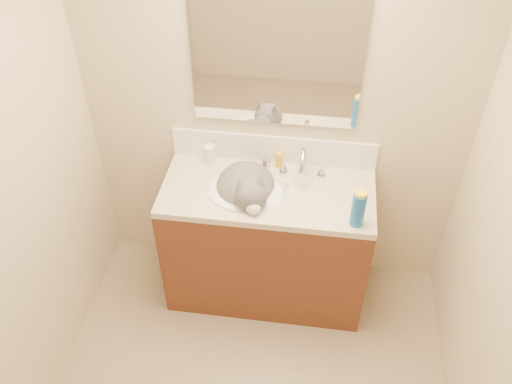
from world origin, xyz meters
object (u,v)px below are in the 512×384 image
(pill_bottle, at_px, (210,154))
(amber_bottle, at_px, (279,160))
(basin, at_px, (246,201))
(spray_can, at_px, (358,209))
(faucet, at_px, (303,165))
(silver_jar, at_px, (266,162))
(vanity_cabinet, at_px, (267,245))
(cat, at_px, (247,190))

(pill_bottle, xyz_separation_m, amber_bottle, (0.41, 0.02, -0.01))
(basin, distance_m, spray_can, 0.66)
(faucet, height_order, pill_bottle, faucet)
(silver_jar, bearing_deg, basin, -109.50)
(faucet, bearing_deg, amber_bottle, 150.70)
(pill_bottle, height_order, spray_can, spray_can)
(pill_bottle, bearing_deg, basin, -42.79)
(vanity_cabinet, distance_m, silver_jar, 0.52)
(cat, xyz_separation_m, spray_can, (0.61, -0.20, 0.11))
(basin, bearing_deg, pill_bottle, 137.21)
(pill_bottle, bearing_deg, silver_jar, 1.67)
(vanity_cabinet, distance_m, spray_can, 0.76)
(vanity_cabinet, xyz_separation_m, spray_can, (0.49, -0.20, 0.55))
(vanity_cabinet, bearing_deg, amber_bottle, 80.20)
(basin, height_order, amber_bottle, amber_bottle)
(faucet, relative_size, amber_bottle, 2.89)
(basin, height_order, pill_bottle, pill_bottle)
(vanity_cabinet, distance_m, amber_bottle, 0.55)
(basin, xyz_separation_m, pill_bottle, (-0.25, 0.23, 0.13))
(faucet, bearing_deg, basin, -150.88)
(cat, bearing_deg, faucet, 6.17)
(silver_jar, bearing_deg, amber_bottle, 5.65)
(spray_can, bearing_deg, silver_jar, 142.04)
(vanity_cabinet, relative_size, spray_can, 5.98)
(vanity_cabinet, height_order, faucet, faucet)
(amber_bottle, bearing_deg, vanity_cabinet, -99.80)
(faucet, xyz_separation_m, spray_can, (0.31, -0.34, 0.01))
(pill_bottle, bearing_deg, faucet, -6.56)
(faucet, xyz_separation_m, amber_bottle, (-0.14, 0.08, -0.04))
(basin, bearing_deg, spray_can, -15.55)
(vanity_cabinet, relative_size, silver_jar, 21.68)
(vanity_cabinet, xyz_separation_m, basin, (-0.12, -0.03, 0.38))
(faucet, distance_m, silver_jar, 0.23)
(cat, bearing_deg, spray_can, -36.69)
(faucet, distance_m, pill_bottle, 0.55)
(faucet, distance_m, amber_bottle, 0.17)
(amber_bottle, distance_m, spray_can, 0.62)
(cat, xyz_separation_m, pill_bottle, (-0.25, 0.20, 0.07))
(spray_can, bearing_deg, pill_bottle, 155.03)
(cat, relative_size, silver_jar, 9.38)
(basin, height_order, spray_can, spray_can)
(basin, bearing_deg, faucet, 29.12)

